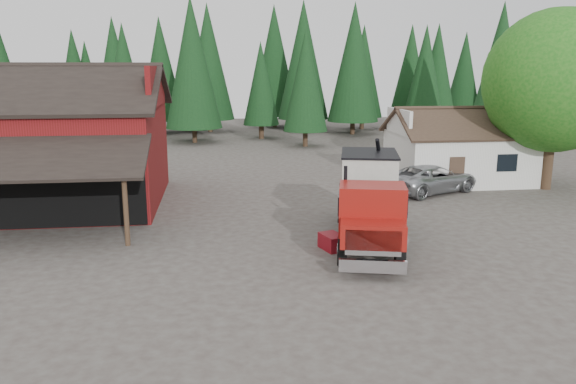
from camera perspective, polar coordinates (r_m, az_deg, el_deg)
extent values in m
plane|color=#413733|center=(21.10, -1.48, -6.57)|extent=(120.00, 120.00, 0.00)
cube|color=maroon|center=(31.47, -23.91, 3.38)|extent=(12.00, 10.00, 5.00)
cube|color=black|center=(28.80, -25.91, 9.47)|extent=(12.80, 5.53, 2.35)
cube|color=black|center=(33.58, -23.24, 9.95)|extent=(12.80, 5.53, 2.35)
cube|color=maroon|center=(30.01, -13.29, 10.44)|extent=(0.25, 7.00, 2.00)
cylinder|color=#382619|center=(22.90, -16.14, -1.89)|extent=(0.20, 0.20, 2.80)
cube|color=black|center=(26.82, -26.78, 0.62)|extent=(11.70, 0.08, 3.90)
cube|color=silver|center=(36.52, 17.04, 3.42)|extent=(8.00, 6.00, 3.00)
cube|color=#38281E|center=(34.90, 18.28, 6.67)|extent=(8.60, 3.42, 1.80)
cube|color=#38281E|center=(37.62, 16.32, 7.17)|extent=(8.60, 3.42, 1.80)
cube|color=silver|center=(34.79, 11.22, 7.04)|extent=(0.20, 4.20, 1.50)
cube|color=silver|center=(38.09, 22.79, 6.76)|extent=(0.20, 4.20, 1.50)
cube|color=#38281E|center=(33.27, 16.75, 1.73)|extent=(0.90, 0.06, 2.00)
cube|color=black|center=(34.50, 21.37, 2.78)|extent=(1.20, 0.06, 1.00)
cylinder|color=#382619|center=(35.79, 24.88, 2.80)|extent=(0.60, 0.60, 3.20)
sphere|color=#165A14|center=(35.40, 25.56, 10.15)|extent=(8.00, 8.00, 8.00)
sphere|color=#165A14|center=(35.51, 23.03, 8.43)|extent=(4.40, 4.40, 4.40)
cylinder|color=#382619|center=(50.85, 1.77, 5.55)|extent=(0.44, 0.44, 1.60)
cone|color=black|center=(50.50, 1.81, 11.31)|extent=(3.96, 3.96, 9.00)
cylinder|color=#382619|center=(52.12, 20.21, 4.97)|extent=(0.44, 0.44, 1.60)
cone|color=black|center=(51.76, 20.73, 11.67)|extent=(4.84, 4.84, 11.00)
cylinder|color=#382619|center=(54.23, -9.46, 5.82)|extent=(0.44, 0.44, 1.60)
cone|color=black|center=(53.89, -9.72, 12.81)|extent=(5.28, 5.28, 12.00)
cylinder|color=black|center=(20.14, 5.54, -5.97)|extent=(0.58, 1.11, 1.06)
cylinder|color=black|center=(20.23, 11.31, -6.08)|extent=(0.58, 1.11, 1.06)
cylinder|color=black|center=(24.58, 5.70, -2.58)|extent=(0.58, 1.11, 1.06)
cylinder|color=black|center=(24.65, 10.41, -2.68)|extent=(0.58, 1.11, 1.06)
cylinder|color=black|center=(25.89, 5.73, -1.81)|extent=(0.58, 1.11, 1.06)
cylinder|color=black|center=(25.95, 10.21, -1.91)|extent=(0.58, 1.11, 1.06)
cube|color=black|center=(23.01, 8.19, -2.70)|extent=(2.98, 8.31, 0.39)
cube|color=silver|center=(18.75, 8.59, -7.47)|extent=(2.20, 0.69, 0.43)
cube|color=silver|center=(18.60, 8.66, -5.13)|extent=(1.80, 0.52, 0.87)
cube|color=maroon|center=(19.11, 8.60, -4.20)|extent=(2.40, 1.73, 0.82)
cube|color=maroon|center=(20.18, 8.52, -1.74)|extent=(2.63, 2.14, 1.78)
cube|color=black|center=(19.36, 8.63, -1.47)|extent=(1.99, 0.55, 0.87)
cylinder|color=black|center=(20.88, 5.84, 0.31)|extent=(0.16, 0.16, 1.74)
cube|color=black|center=(21.12, 8.42, -1.23)|extent=(2.32, 0.67, 1.54)
cube|color=black|center=(24.25, 8.12, -1.28)|extent=(3.71, 6.01, 0.15)
cube|color=beige|center=(23.95, 8.22, 2.04)|extent=(2.90, 3.61, 1.54)
cone|color=beige|center=(24.14, 8.15, -0.21)|extent=(2.56, 2.56, 0.67)
cube|color=black|center=(23.83, 8.28, 3.91)|extent=(3.02, 3.73, 0.08)
cylinder|color=black|center=(25.33, 9.43, 2.34)|extent=(1.17, 1.96, 2.94)
cube|color=maroon|center=(26.43, 6.73, 0.50)|extent=(0.74, 0.89, 0.43)
cylinder|color=silver|center=(21.16, 11.37, -4.43)|extent=(0.75, 1.06, 0.54)
imported|color=#A0A3A7|center=(32.76, 14.36, 1.34)|extent=(6.31, 4.85, 1.59)
cube|color=maroon|center=(21.89, 4.50, -5.07)|extent=(1.00, 1.26, 0.60)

